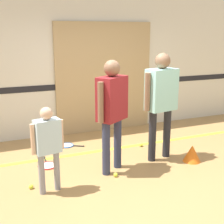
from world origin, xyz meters
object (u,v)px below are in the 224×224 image
at_px(person_instructor, 112,104).
at_px(tennis_ball_stray_left, 31,187).
at_px(tennis_ball_stray_right, 141,145).
at_px(racket_second_spare, 47,165).
at_px(training_cone, 192,153).
at_px(racket_spare_on_floor, 68,145).
at_px(person_student_right, 161,95).
at_px(person_student_left, 48,141).
at_px(tennis_ball_by_spare_racket, 54,144).
at_px(tennis_ball_near_instructor, 116,175).

distance_m(person_instructor, tennis_ball_stray_left, 1.65).
bearing_deg(tennis_ball_stray_right, racket_second_spare, -173.90).
height_order(tennis_ball_stray_right, training_cone, training_cone).
xyz_separation_m(person_instructor, tennis_ball_stray_left, (-1.27, -0.12, -1.04)).
bearing_deg(racket_second_spare, racket_spare_on_floor, -32.68).
distance_m(person_student_right, tennis_ball_stray_left, 2.47).
bearing_deg(training_cone, tennis_ball_stray_right, 115.93).
distance_m(person_student_left, training_cone, 2.49).
bearing_deg(person_student_left, racket_spare_on_floor, 57.60).
bearing_deg(person_instructor, tennis_ball_stray_right, 6.57).
distance_m(racket_second_spare, training_cone, 2.42).
bearing_deg(racket_spare_on_floor, tennis_ball_by_spare_racket, 179.25).
bearing_deg(tennis_ball_by_spare_racket, racket_second_spare, -108.43).
bearing_deg(racket_spare_on_floor, tennis_ball_stray_left, -91.78).
relative_size(person_student_right, tennis_ball_by_spare_racket, 27.22).
height_order(person_student_left, tennis_ball_stray_left, person_student_left).
height_order(person_instructor, training_cone, person_instructor).
xyz_separation_m(racket_spare_on_floor, tennis_ball_by_spare_racket, (-0.24, 0.14, 0.02)).
bearing_deg(racket_second_spare, training_cone, -105.44).
xyz_separation_m(person_student_left, person_student_right, (1.98, 0.43, 0.38)).
distance_m(person_student_right, racket_spare_on_floor, 2.08).
relative_size(tennis_ball_near_instructor, tennis_ball_stray_left, 1.00).
height_order(person_student_right, tennis_ball_stray_left, person_student_right).
distance_m(person_student_left, tennis_ball_stray_right, 2.33).
height_order(racket_second_spare, tennis_ball_stray_right, tennis_ball_stray_right).
bearing_deg(tennis_ball_near_instructor, training_cone, 1.81).
xyz_separation_m(tennis_ball_by_spare_racket, training_cone, (1.99, -1.66, 0.11)).
relative_size(racket_second_spare, tennis_ball_near_instructor, 8.25).
distance_m(person_student_right, tennis_ball_by_spare_racket, 2.31).
relative_size(person_student_left, tennis_ball_near_instructor, 18.00).
height_order(tennis_ball_near_instructor, tennis_ball_stray_right, same).
bearing_deg(person_student_right, person_student_left, 1.73).
distance_m(tennis_ball_near_instructor, tennis_ball_stray_right, 1.38).
xyz_separation_m(racket_spare_on_floor, tennis_ball_stray_left, (-0.91, -1.45, 0.02)).
xyz_separation_m(racket_second_spare, tennis_ball_stray_left, (-0.36, -0.69, 0.02)).
relative_size(person_student_left, tennis_ball_stray_right, 18.00).
bearing_deg(tennis_ball_by_spare_racket, person_student_right, -40.80).
xyz_separation_m(tennis_ball_near_instructor, tennis_ball_by_spare_racket, (-0.57, 1.71, 0.00)).
relative_size(person_student_right, racket_spare_on_floor, 3.70).
height_order(tennis_ball_near_instructor, tennis_ball_stray_left, same).
distance_m(racket_spare_on_floor, tennis_ball_by_spare_racket, 0.28).
xyz_separation_m(tennis_ball_near_instructor, training_cone, (1.42, 0.04, 0.11)).
xyz_separation_m(tennis_ball_near_instructor, tennis_ball_stray_left, (-1.23, 0.11, 0.00)).
distance_m(person_student_right, tennis_ball_stray_right, 1.24).
bearing_deg(tennis_ball_stray_left, racket_spare_on_floor, 57.97).
xyz_separation_m(racket_spare_on_floor, racket_second_spare, (-0.54, -0.76, -0.00)).
distance_m(racket_second_spare, tennis_ball_by_spare_racket, 0.96).
bearing_deg(training_cone, tennis_ball_stray_left, 178.50).
bearing_deg(person_student_right, training_cone, 132.91).
relative_size(person_instructor, training_cone, 5.83).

